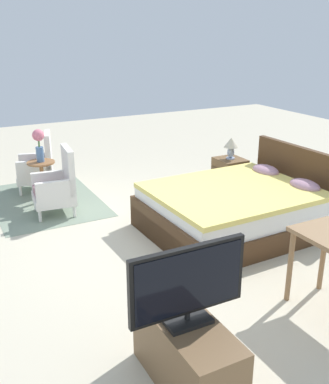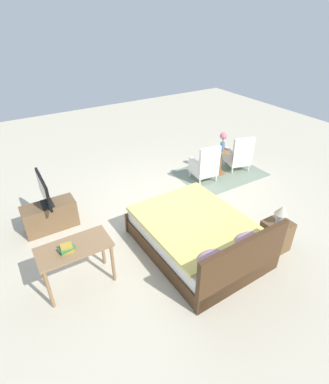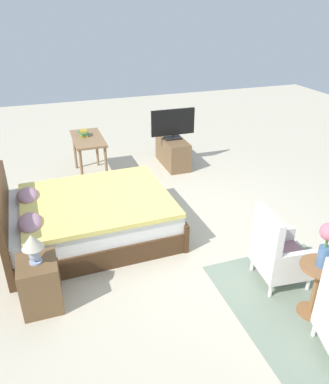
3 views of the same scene
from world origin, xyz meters
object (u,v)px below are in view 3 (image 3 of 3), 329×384
at_px(tv_stand, 173,152).
at_px(tv_flatscreen, 173,124).
at_px(armchair_by_window_right, 278,254).
at_px(nightstand, 40,284).
at_px(vanity_desk, 88,144).
at_px(side_table, 317,284).
at_px(table_lamp, 33,245).
at_px(flower_vase, 327,241).
at_px(bed, 88,218).
at_px(book_stack, 84,133).

bearing_deg(tv_stand, tv_flatscreen, -0.49).
height_order(armchair_by_window_right, tv_stand, armchair_by_window_right).
relative_size(nightstand, tv_stand, 0.59).
bearing_deg(vanity_desk, nightstand, 162.13).
distance_m(nightstand, tv_stand, 4.11).
xyz_separation_m(side_table, tv_stand, (4.18, 0.01, -0.12)).
height_order(table_lamp, vanity_desk, table_lamp).
bearing_deg(tv_flatscreen, flower_vase, -179.87).
bearing_deg(armchair_by_window_right, tv_flatscreen, -1.02).
bearing_deg(table_lamp, tv_flatscreen, -39.69).
distance_m(armchair_by_window_right, table_lamp, 2.63).
distance_m(flower_vase, tv_stand, 4.23).
bearing_deg(table_lamp, armchair_by_window_right, -100.33).
distance_m(side_table, tv_flatscreen, 4.21).
distance_m(armchair_by_window_right, flower_vase, 0.77).
height_order(table_lamp, tv_flatscreen, tv_flatscreen).
height_order(tv_flatscreen, vanity_desk, tv_flatscreen).
bearing_deg(tv_stand, bed, 135.72).
xyz_separation_m(table_lamp, tv_stand, (3.16, -2.62, -0.52)).
bearing_deg(table_lamp, nightstand, -90.00).
relative_size(bed, book_stack, 9.56).
height_order(table_lamp, book_stack, table_lamp).
xyz_separation_m(bed, vanity_desk, (1.98, -0.34, 0.34)).
xyz_separation_m(flower_vase, tv_stand, (4.18, 0.01, -0.64)).
bearing_deg(flower_vase, bed, 42.06).
bearing_deg(tv_flatscreen, book_stack, 87.45).
height_order(table_lamp, tv_stand, table_lamp).
height_order(bed, tv_stand, bed).
height_order(side_table, book_stack, book_stack).
xyz_separation_m(bed, armchair_by_window_right, (-1.62, -1.89, 0.09)).
distance_m(armchair_by_window_right, side_table, 0.56).
height_order(vanity_desk, book_stack, book_stack).
relative_size(armchair_by_window_right, vanity_desk, 0.88).
bearing_deg(side_table, armchair_by_window_right, 7.54).
height_order(side_table, vanity_desk, vanity_desk).
distance_m(side_table, book_stack, 4.60).
relative_size(flower_vase, book_stack, 2.05).
height_order(nightstand, table_lamp, table_lamp).
bearing_deg(vanity_desk, armchair_by_window_right, -156.72).
height_order(tv_flatscreen, book_stack, tv_flatscreen).
relative_size(flower_vase, tv_flatscreen, 0.56).
height_order(nightstand, tv_flatscreen, tv_flatscreen).
bearing_deg(tv_flatscreen, armchair_by_window_right, 178.98).
bearing_deg(side_table, book_stack, 21.46).
xyz_separation_m(side_table, vanity_desk, (4.16, 1.62, 0.25)).
bearing_deg(tv_flatscreen, vanity_desk, 91.00).
bearing_deg(tv_stand, nightstand, 140.30).
relative_size(table_lamp, tv_stand, 0.34).
xyz_separation_m(armchair_by_window_right, flower_vase, (-0.56, -0.07, 0.53)).
bearing_deg(book_stack, table_lamp, 163.48).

